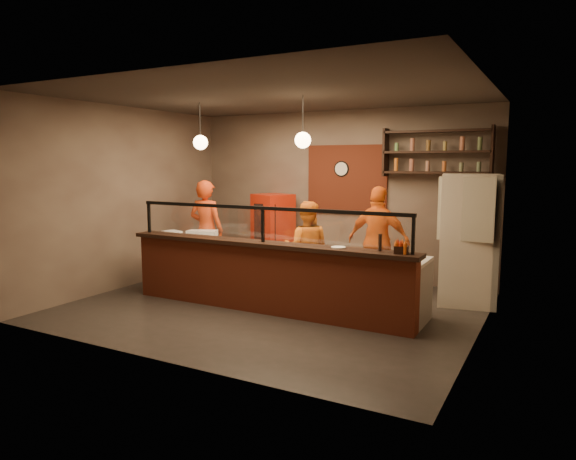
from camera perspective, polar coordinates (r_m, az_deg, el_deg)
The scene contains 29 objects.
floor at distance 8.05m, azimuth -1.63°, elevation -8.51°, with size 6.00×6.00×0.00m, color black.
ceiling at distance 7.80m, azimuth -1.72°, elevation 14.72°, with size 6.00×6.00×0.00m, color #37302A.
wall_back at distance 10.00m, azimuth 5.50°, elevation 3.92°, with size 6.00×6.00×0.00m, color #6F6051.
wall_left at distance 9.61m, azimuth -17.40°, elevation 3.47°, with size 5.00×5.00×0.00m, color #6F6051.
wall_right at distance 6.79m, azimuth 20.86°, elevation 1.76°, with size 5.00×5.00×0.00m, color #6F6051.
wall_front at distance 5.74m, azimuth -14.22°, elevation 1.06°, with size 6.00×6.00×0.00m, color #6F6051.
brick_patch at distance 9.88m, azimuth 6.53°, elevation 5.61°, with size 1.60×0.04×1.30m, color maroon.
service_counter at distance 7.67m, azimuth -2.77°, elevation -5.46°, with size 4.60×0.25×1.00m, color maroon.
counter_ledge at distance 7.57m, azimuth -2.79°, elevation -1.55°, with size 4.70×0.37×0.06m, color black.
worktop_cabinet at distance 8.11m, azimuth -0.94°, elevation -5.28°, with size 4.60×0.75×0.85m, color gray.
worktop at distance 8.02m, azimuth -0.94°, elevation -2.15°, with size 4.60×0.75×0.05m, color beige.
sneeze_guard at distance 7.53m, azimuth -2.81°, elevation 1.01°, with size 4.50×0.05×0.52m.
wall_shelving at distance 9.24m, azimuth 16.17°, elevation 8.33°, with size 1.84×0.28×0.85m.
wall_clock at distance 9.91m, azimuth 5.99°, elevation 6.77°, with size 0.30×0.30×0.04m, color black.
pendant_left at distance 8.75m, azimuth -9.70°, elevation 9.58°, with size 0.24×0.24×0.77m.
pendant_right at distance 7.73m, azimuth 1.66°, elevation 9.96°, with size 0.24×0.24×0.77m.
cook_left at distance 9.82m, azimuth -9.06°, elevation -0.03°, with size 0.69×0.45×1.90m, color red.
cook_mid at distance 8.59m, azimuth 2.08°, elevation -2.07°, with size 0.77×0.60×1.59m, color orange.
cook_right at distance 8.72m, azimuth 10.02°, elevation -1.20°, with size 1.07×0.45×1.83m, color #E25D15.
fridge at distance 8.50m, azimuth 19.45°, elevation -1.02°, with size 0.85×0.80×2.04m, color beige.
red_cooler at distance 10.32m, azimuth -1.68°, elevation -0.42°, with size 0.68×0.63×1.60m, color #AC1F0B.
pizza_dough at distance 7.67m, azimuth 5.58°, elevation -2.40°, with size 0.50×0.50×0.01m, color beige.
prep_tub_a at distance 8.87m, azimuth -9.01°, elevation -0.59°, with size 0.34×0.27×0.17m, color silver.
prep_tub_b at distance 9.10m, azimuth -10.16°, elevation -0.49°, with size 0.29×0.23×0.14m, color white.
prep_tub_c at distance 9.04m, azimuth -12.77°, elevation -0.58°, with size 0.31×0.25×0.15m, color white.
rolling_pin at distance 8.95m, azimuth -8.99°, elevation -0.85°, with size 0.07×0.07×0.39m, color yellow.
condiment_caddy at distance 6.75m, azimuth 12.49°, elevation -2.15°, with size 0.18×0.14×0.10m, color black.
pepper_mill at distance 6.88m, azimuth 10.19°, elevation -1.37°, with size 0.05×0.05×0.23m, color black.
small_plate at distance 7.07m, azimuth 5.62°, elevation -1.92°, with size 0.20×0.20×0.01m, color silver.
Camera 1 is at (3.86, -6.70, 2.22)m, focal length 32.00 mm.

